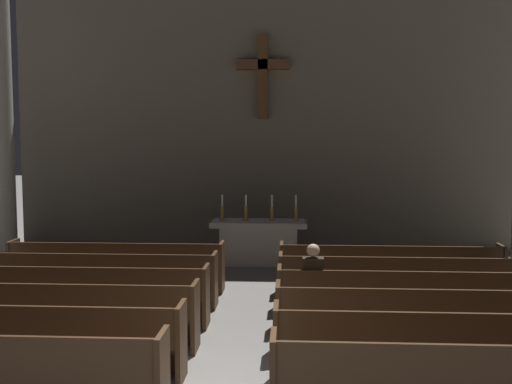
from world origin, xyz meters
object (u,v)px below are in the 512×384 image
object	(u,v)px
pew_left_row_6	(116,266)
pew_right_row_6	(390,269)
pew_right_row_4	(413,299)
pew_right_row_5	(400,283)
pew_right_row_2	(450,348)
candlestick_outer_right	(296,213)
altar	(259,241)
lone_worshipper	(313,284)
pew_left_row_3	(50,314)
candlestick_outer_left	(222,212)
pew_left_row_2	(16,339)
pew_left_row_5	(99,279)
candlestick_inner_left	(246,212)
pew_left_row_4	(77,294)
candlestick_inner_right	(272,213)
pew_right_row_3	(429,321)

from	to	relation	value
pew_left_row_6	pew_right_row_6	xyz separation A→B (m)	(5.17, 0.00, 0.00)
pew_right_row_4	pew_right_row_5	bearing A→B (deg)	90.00
pew_right_row_2	candlestick_outer_right	xyz separation A→B (m)	(-1.74, 6.88, 0.72)
pew_right_row_5	altar	size ratio (longest dim) A/B	1.86
pew_right_row_2	pew_right_row_6	world-z (taller)	same
candlestick_outer_right	lone_worshipper	distance (m)	4.75
pew_left_row_3	candlestick_outer_left	world-z (taller)	candlestick_outer_left
pew_right_row_2	lone_worshipper	world-z (taller)	lone_worshipper
pew_left_row_2	pew_right_row_4	distance (m)	5.59
pew_left_row_2	pew_right_row_6	size ratio (longest dim) A/B	1.00
pew_left_row_5	pew_left_row_6	distance (m)	1.06
pew_left_row_3	altar	bearing A→B (deg)	66.03
pew_left_row_6	candlestick_outer_left	world-z (taller)	candlestick_outer_left
pew_right_row_2	candlestick_inner_left	world-z (taller)	candlestick_inner_left
pew_left_row_2	candlestick_outer_left	bearing A→B (deg)	75.84
pew_left_row_4	lone_worshipper	size ratio (longest dim) A/B	3.11
pew_left_row_5	altar	world-z (taller)	altar
pew_right_row_2	pew_right_row_5	bearing A→B (deg)	90.00
pew_right_row_6	pew_left_row_6	bearing A→B (deg)	180.00
pew_right_row_6	candlestick_outer_left	bearing A→B (deg)	142.61
candlestick_outer_left	candlestick_inner_left	world-z (taller)	same
pew_left_row_2	candlestick_outer_left	distance (m)	7.13
candlestick_outer_left	candlestick_outer_right	world-z (taller)	same
pew_right_row_5	candlestick_outer_left	xyz separation A→B (m)	(-3.44, 3.69, 0.72)
lone_worshipper	candlestick_inner_left	bearing A→B (deg)	106.25
candlestick_outer_right	pew_left_row_2	bearing A→B (deg)	-116.54
pew_left_row_4	pew_left_row_6	world-z (taller)	same
pew_left_row_2	altar	size ratio (longest dim) A/B	1.86
pew_left_row_6	pew_left_row_2	bearing A→B (deg)	-90.00
altar	lone_worshipper	size ratio (longest dim) A/B	1.67
candlestick_outer_right	pew_left_row_4	bearing A→B (deg)	-125.86
pew_right_row_2	candlestick_inner_left	bearing A→B (deg)	112.76
pew_left_row_3	candlestick_outer_right	size ratio (longest dim) A/B	6.89
pew_right_row_4	candlestick_inner_right	xyz separation A→B (m)	(-2.29, 4.75, 0.72)
pew_left_row_4	candlestick_outer_right	xyz separation A→B (m)	(3.44, 4.75, 0.72)
candlestick_inner_left	pew_left_row_3	bearing A→B (deg)	-111.46
pew_left_row_6	pew_right_row_4	world-z (taller)	same
pew_left_row_2	candlestick_outer_right	xyz separation A→B (m)	(3.44, 6.88, 0.72)
pew_left_row_3	pew_right_row_5	xyz separation A→B (m)	(5.17, 2.13, 0.00)
pew_left_row_3	lone_worshipper	world-z (taller)	lone_worshipper
pew_left_row_2	pew_left_row_3	world-z (taller)	same
pew_right_row_2	altar	bearing A→B (deg)	110.60
pew_left_row_5	pew_right_row_5	xyz separation A→B (m)	(5.17, 0.00, 0.00)
candlestick_inner_left	lone_worshipper	distance (m)	4.94
pew_right_row_3	pew_right_row_5	bearing A→B (deg)	90.00
pew_left_row_6	candlestick_inner_left	world-z (taller)	candlestick_inner_left
pew_left_row_4	candlestick_inner_right	size ratio (longest dim) A/B	6.89
pew_left_row_5	pew_right_row_2	size ratio (longest dim) A/B	1.00
candlestick_inner_left	pew_right_row_5	bearing A→B (deg)	-51.97
pew_left_row_4	candlestick_inner_right	distance (m)	5.61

